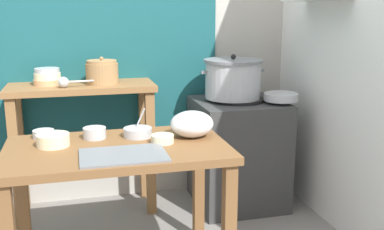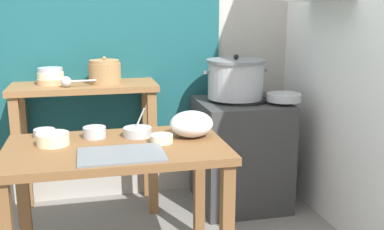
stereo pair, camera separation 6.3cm
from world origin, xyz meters
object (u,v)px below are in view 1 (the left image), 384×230
at_px(clay_pot, 102,72).
at_px(prep_bowl_3, 138,132).
at_px(stove_block, 238,152).
at_px(bowl_stack_enamel, 47,77).
at_px(steamer_pot, 233,79).
at_px(serving_tray, 123,155).
at_px(prep_bowl_0, 53,140).
at_px(prep_table, 118,167).
at_px(plastic_bag, 192,124).
at_px(ladle, 65,82).
at_px(prep_bowl_4, 44,133).
at_px(wide_pan, 281,97).
at_px(back_shelf_table, 83,117).
at_px(prep_bowl_1, 95,132).
at_px(prep_bowl_2, 163,138).

xyz_separation_m(clay_pot, prep_bowl_3, (0.13, -0.72, -0.23)).
distance_m(stove_block, bowl_stack_enamel, 1.41).
bearing_deg(steamer_pot, serving_tray, -132.98).
xyz_separation_m(stove_block, prep_bowl_0, (-1.22, -0.66, 0.37)).
bearing_deg(steamer_pot, prep_table, -139.19).
bearing_deg(plastic_bag, bowl_stack_enamel, 132.48).
bearing_deg(prep_table, bowl_stack_enamel, 111.69).
bearing_deg(prep_bowl_3, ladle, 120.76).
bearing_deg(serving_tray, prep_bowl_4, 131.75).
distance_m(bowl_stack_enamel, wide_pan, 1.56).
bearing_deg(bowl_stack_enamel, back_shelf_table, -9.77).
height_order(steamer_pot, prep_bowl_1, steamer_pot).
bearing_deg(steamer_pot, wide_pan, -30.36).
relative_size(back_shelf_table, bowl_stack_enamel, 5.28).
relative_size(stove_block, bowl_stack_enamel, 4.29).
relative_size(bowl_stack_enamel, prep_bowl_0, 1.13).
relative_size(prep_table, ladle, 3.86).
height_order(stove_block, clay_pot, clay_pot).
distance_m(back_shelf_table, steamer_pot, 1.06).
xyz_separation_m(back_shelf_table, clay_pot, (0.14, 0.00, 0.30)).
relative_size(stove_block, prep_bowl_2, 6.72).
bearing_deg(clay_pot, prep_bowl_3, -79.71).
bearing_deg(prep_bowl_2, wide_pan, 32.40).
xyz_separation_m(wide_pan, prep_bowl_2, (-0.94, -0.59, -0.06)).
distance_m(serving_tray, prep_bowl_0, 0.41).
distance_m(prep_bowl_1, prep_bowl_4, 0.27).
xyz_separation_m(prep_bowl_2, prep_bowl_4, (-0.59, 0.26, -0.00)).
xyz_separation_m(serving_tray, plastic_bag, (0.39, 0.24, 0.07)).
bearing_deg(clay_pot, steamer_pot, -7.08).
bearing_deg(prep_bowl_1, serving_tray, -71.53).
distance_m(stove_block, ladle, 1.29).
relative_size(clay_pot, serving_tray, 0.54).
distance_m(back_shelf_table, clay_pot, 0.33).
height_order(ladle, plastic_bag, ladle).
distance_m(serving_tray, prep_bowl_4, 0.56).
relative_size(bowl_stack_enamel, serving_tray, 0.45).
distance_m(bowl_stack_enamel, serving_tray, 1.16).
height_order(back_shelf_table, serving_tray, back_shelf_table).
xyz_separation_m(stove_block, wide_pan, (0.25, -0.15, 0.42)).
distance_m(wide_pan, prep_bowl_1, 1.33).
xyz_separation_m(wide_pan, prep_bowl_4, (-1.53, -0.34, -0.06)).
bearing_deg(bowl_stack_enamel, prep_bowl_0, -86.35).
distance_m(back_shelf_table, prep_bowl_0, 0.81).
bearing_deg(ladle, clay_pot, 23.50).
height_order(stove_block, prep_bowl_1, stove_block).
bearing_deg(prep_bowl_0, wide_pan, 19.10).
bearing_deg(back_shelf_table, steamer_pot, -6.13).
relative_size(clay_pot, wide_pan, 0.92).
bearing_deg(prep_bowl_0, back_shelf_table, 78.54).
xyz_separation_m(prep_bowl_0, prep_bowl_3, (0.43, 0.06, -0.01)).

